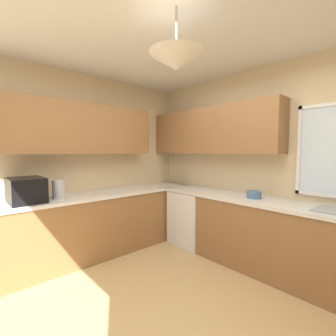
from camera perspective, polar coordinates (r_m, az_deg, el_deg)
The scene contains 8 objects.
ground_plane at distance 2.43m, azimuth 1.86°, elevation -33.60°, with size 9.10×9.10×0.00m, color tan.
room_shell at distance 2.57m, azimuth 4.22°, elevation 10.54°, with size 4.26×3.69×2.68m.
counter_run_left at distance 3.57m, azimuth -18.59°, elevation -13.09°, with size 0.65×3.30×0.89m.
counter_run_back at distance 3.22m, azimuth 24.79°, elevation -15.19°, with size 3.35×0.65×0.89m.
dishwasher at distance 3.88m, azimuth 6.15°, elevation -11.88°, with size 0.60×0.60×0.84m, color white.
microwave at distance 3.23m, azimuth -31.24°, elevation -4.62°, with size 0.48×0.36×0.29m, color black.
kettle at distance 3.30m, azimuth -25.10°, elevation -4.67°, with size 0.15×0.15×0.24m, color #B7B7BC.
bowl at distance 3.22m, azimuth 20.18°, elevation -6.09°, with size 0.18×0.18×0.09m, color #4C7099.
Camera 1 is at (1.39, -1.33, 1.49)m, focal length 25.05 mm.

